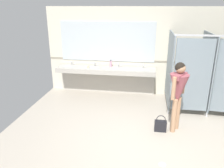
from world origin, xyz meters
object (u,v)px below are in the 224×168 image
Objects in this scene: paper_cup at (88,67)px; handbag at (160,125)px; person_standing at (178,89)px; soap_dispenser at (111,64)px.

handbag is at bearing -41.38° from paper_cup.
handbag is at bearing -162.53° from person_standing.
person_standing is 2.72m from soap_dispenser.
soap_dispenser is 2.53× the size of paper_cup.
person_standing is 7.50× the size of soap_dispenser.
person_standing reaches higher than paper_cup.
soap_dispenser reaches higher than paper_cup.
person_standing is 4.02× the size of handbag.
person_standing is at bearing -48.87° from soap_dispenser.
person_standing is 18.96× the size of paper_cup.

